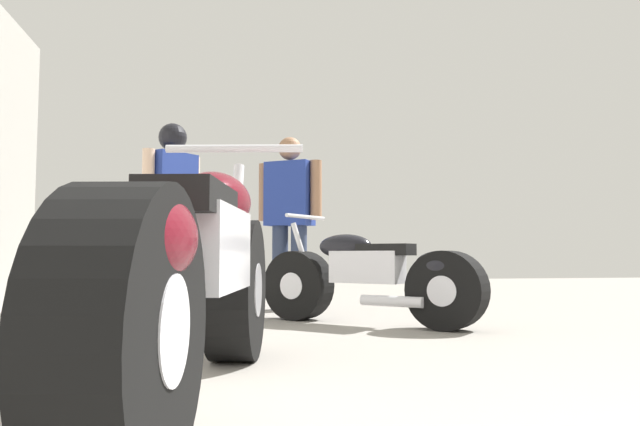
% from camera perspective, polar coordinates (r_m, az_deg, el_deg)
% --- Properties ---
extents(ground_plane, '(16.67, 16.67, 0.00)m').
position_cam_1_polar(ground_plane, '(3.46, 7.62, -12.37)').
color(ground_plane, gray).
extents(motorcycle_maroon_cruiser, '(0.75, 2.19, 1.02)m').
position_cam_1_polar(motorcycle_maroon_cruiser, '(2.11, -11.62, -5.96)').
color(motorcycle_maroon_cruiser, black).
rests_on(motorcycle_maroon_cruiser, ground_plane).
extents(motorcycle_black_naked, '(1.43, 1.31, 0.81)m').
position_cam_1_polar(motorcycle_black_naked, '(4.32, 4.93, -6.27)').
color(motorcycle_black_naked, black).
rests_on(motorcycle_black_naked, ground_plane).
extents(mechanic_in_blue, '(0.59, 0.43, 1.59)m').
position_cam_1_polar(mechanic_in_blue, '(5.47, -2.94, 0.15)').
color(mechanic_in_blue, '#2D3851').
rests_on(mechanic_in_blue, ground_plane).
extents(mechanic_with_helmet, '(0.57, 0.59, 1.80)m').
position_cam_1_polar(mechanic_with_helmet, '(6.01, -14.04, 1.60)').
color(mechanic_with_helmet, '#2D3851').
rests_on(mechanic_with_helmet, ground_plane).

